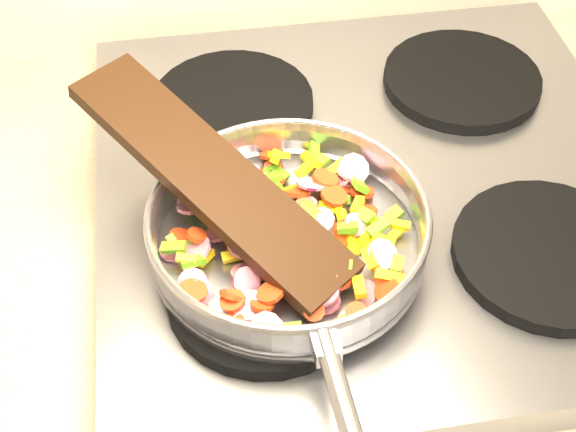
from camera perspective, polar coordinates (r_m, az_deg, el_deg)
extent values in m
cube|color=#939399|center=(0.89, 6.16, 1.86)|extent=(0.60, 0.60, 0.04)
cylinder|color=black|center=(0.76, -1.55, -5.29)|extent=(0.19, 0.19, 0.02)
cylinder|color=black|center=(0.83, 18.07, -2.57)|extent=(0.19, 0.19, 0.02)
cylinder|color=black|center=(0.95, -3.95, 8.01)|extent=(0.19, 0.19, 0.02)
cylinder|color=black|center=(1.01, 12.26, 9.45)|extent=(0.19, 0.19, 0.02)
cylinder|color=#9E9EA5|center=(0.78, 0.00, -2.09)|extent=(0.27, 0.27, 0.01)
torus|color=#9E9EA5|center=(0.76, 0.00, -0.84)|extent=(0.30, 0.30, 0.04)
torus|color=#9E9EA5|center=(0.74, 0.00, 0.21)|extent=(0.27, 0.27, 0.01)
cube|color=#9E9EA5|center=(0.67, 2.65, -9.18)|extent=(0.02, 0.03, 0.02)
cube|color=#56981A|center=(0.78, 6.61, -1.60)|extent=(0.02, 0.02, 0.01)
cube|color=#56981A|center=(0.79, -0.90, 1.08)|extent=(0.02, 0.03, 0.01)
cube|color=#56981A|center=(0.73, 1.63, -2.95)|extent=(0.02, 0.03, 0.01)
cylinder|color=#C71343|center=(0.73, -2.97, -4.67)|extent=(0.03, 0.03, 0.03)
cylinder|color=red|center=(0.72, -3.97, -5.65)|extent=(0.03, 0.03, 0.03)
cube|color=yellow|center=(0.76, -3.77, -2.79)|extent=(0.03, 0.01, 0.01)
cylinder|color=red|center=(0.81, 2.69, 2.69)|extent=(0.04, 0.04, 0.02)
cylinder|color=red|center=(0.80, -3.67, 1.39)|extent=(0.03, 0.03, 0.01)
cylinder|color=red|center=(0.82, 3.88, 2.38)|extent=(0.04, 0.04, 0.02)
cube|color=yellow|center=(0.79, 3.00, 0.59)|extent=(0.03, 0.02, 0.02)
cube|color=yellow|center=(0.83, 1.75, 4.02)|extent=(0.02, 0.03, 0.01)
cylinder|color=red|center=(0.73, 3.67, -4.38)|extent=(0.03, 0.03, 0.01)
cylinder|color=red|center=(0.78, -3.67, 0.00)|extent=(0.03, 0.03, 0.01)
cylinder|color=red|center=(0.76, 1.76, -2.03)|extent=(0.03, 0.03, 0.02)
cube|color=yellow|center=(0.78, 5.89, -0.66)|extent=(0.02, 0.02, 0.02)
cube|color=#56981A|center=(0.77, -2.32, 0.28)|extent=(0.01, 0.02, 0.01)
cube|color=yellow|center=(0.74, 5.84, -3.01)|extent=(0.02, 0.02, 0.01)
cylinder|color=red|center=(0.82, 2.27, 2.45)|extent=(0.03, 0.03, 0.01)
cylinder|color=#C71343|center=(0.82, 4.71, 3.37)|extent=(0.04, 0.03, 0.03)
cylinder|color=red|center=(0.83, -5.36, 2.29)|extent=(0.03, 0.03, 0.01)
cube|color=yellow|center=(0.77, 5.44, -2.20)|extent=(0.02, 0.02, 0.02)
cylinder|color=red|center=(0.84, -1.05, 3.45)|extent=(0.03, 0.03, 0.02)
cylinder|color=#C71343|center=(0.76, -6.66, -2.47)|extent=(0.04, 0.05, 0.03)
cube|color=yellow|center=(0.74, -7.26, -3.05)|extent=(0.02, 0.01, 0.01)
cylinder|color=#C71343|center=(0.78, -4.86, -1.09)|extent=(0.04, 0.04, 0.02)
cube|color=yellow|center=(0.75, -1.76, -2.09)|extent=(0.02, 0.03, 0.02)
cylinder|color=red|center=(0.75, 7.48, -3.94)|extent=(0.02, 0.03, 0.02)
cube|color=#56981A|center=(0.80, 3.81, 1.05)|extent=(0.02, 0.02, 0.01)
cylinder|color=#C71343|center=(0.69, -1.49, -7.97)|extent=(0.04, 0.04, 0.02)
cylinder|color=red|center=(0.71, -3.88, -7.48)|extent=(0.02, 0.02, 0.00)
cylinder|color=#C71343|center=(0.77, -8.31, -2.52)|extent=(0.03, 0.03, 0.01)
cylinder|color=red|center=(0.77, 2.05, -1.30)|extent=(0.03, 0.03, 0.02)
cube|color=yellow|center=(0.72, 7.23, -4.26)|extent=(0.03, 0.02, 0.01)
cylinder|color=red|center=(0.79, -4.29, 0.11)|extent=(0.04, 0.04, 0.02)
cylinder|color=red|center=(0.80, -1.58, 1.75)|extent=(0.03, 0.03, 0.03)
cube|color=#56981A|center=(0.80, -1.02, 1.65)|extent=(0.02, 0.02, 0.02)
cube|color=yellow|center=(0.78, 7.85, -0.60)|extent=(0.02, 0.02, 0.01)
cylinder|color=#C71343|center=(0.73, 1.72, -3.83)|extent=(0.04, 0.04, 0.03)
cube|color=yellow|center=(0.71, 4.32, -7.83)|extent=(0.02, 0.03, 0.01)
cylinder|color=#C71343|center=(0.78, -0.88, -1.10)|extent=(0.03, 0.03, 0.01)
cylinder|color=#C71343|center=(0.77, 4.83, -0.60)|extent=(0.03, 0.03, 0.02)
cylinder|color=red|center=(0.71, -1.25, -5.46)|extent=(0.04, 0.04, 0.02)
cube|color=yellow|center=(0.77, 1.01, 0.24)|extent=(0.02, 0.03, 0.02)
cylinder|color=#C71343|center=(0.74, -2.82, -4.07)|extent=(0.04, 0.04, 0.02)
cylinder|color=red|center=(0.82, -0.97, 2.30)|extent=(0.03, 0.03, 0.02)
cylinder|color=#C71343|center=(0.76, -3.37, -2.28)|extent=(0.03, 0.04, 0.02)
cylinder|color=#C71343|center=(0.79, -1.85, 0.88)|extent=(0.05, 0.04, 0.03)
cylinder|color=red|center=(0.77, 4.30, -1.78)|extent=(0.02, 0.03, 0.02)
cube|color=#56981A|center=(0.77, 1.57, 0.18)|extent=(0.03, 0.02, 0.02)
cylinder|color=red|center=(0.78, -7.70, -1.41)|extent=(0.02, 0.02, 0.01)
cylinder|color=#C71343|center=(0.79, 1.22, 0.57)|extent=(0.03, 0.04, 0.02)
cube|color=#56981A|center=(0.83, 2.30, 3.82)|extent=(0.02, 0.02, 0.01)
cylinder|color=red|center=(0.84, -1.34, 3.00)|extent=(0.04, 0.04, 0.01)
cube|color=#56981A|center=(0.83, -1.12, 3.24)|extent=(0.02, 0.02, 0.02)
cube|color=yellow|center=(0.83, -0.64, 4.37)|extent=(0.02, 0.02, 0.02)
cylinder|color=red|center=(0.76, -3.37, -0.97)|extent=(0.03, 0.03, 0.02)
cube|color=yellow|center=(0.80, -2.95, 0.78)|extent=(0.02, 0.02, 0.02)
cube|color=yellow|center=(0.85, 1.52, 3.92)|extent=(0.02, 0.02, 0.01)
cube|color=yellow|center=(0.78, 7.53, -1.38)|extent=(0.03, 0.02, 0.01)
cube|color=#56981A|center=(0.76, 4.35, -0.85)|extent=(0.01, 0.02, 0.01)
cylinder|color=red|center=(0.77, 1.18, 0.40)|extent=(0.03, 0.03, 0.02)
cube|color=yellow|center=(0.82, 3.43, 3.51)|extent=(0.02, 0.02, 0.01)
cube|color=yellow|center=(0.77, 4.55, -1.93)|extent=(0.01, 0.03, 0.02)
cylinder|color=#C71343|center=(0.79, -6.81, 1.21)|extent=(0.04, 0.03, 0.03)
cube|color=#56981A|center=(0.76, -6.47, -1.67)|extent=(0.02, 0.02, 0.01)
cylinder|color=#C71343|center=(0.73, -3.41, -5.96)|extent=(0.04, 0.04, 0.01)
cube|color=yellow|center=(0.79, -6.32, 1.28)|extent=(0.02, 0.03, 0.02)
cylinder|color=#C71343|center=(0.79, -7.06, 0.56)|extent=(0.03, 0.03, 0.01)
cylinder|color=red|center=(0.73, -6.79, -5.33)|extent=(0.03, 0.03, 0.01)
cylinder|color=#C71343|center=(0.80, -1.95, 0.67)|extent=(0.04, 0.04, 0.01)
cylinder|color=#C71343|center=(0.72, 1.35, -4.40)|extent=(0.04, 0.04, 0.01)
cube|color=yellow|center=(0.82, -4.82, 2.60)|extent=(0.02, 0.01, 0.02)
cylinder|color=#C71343|center=(0.72, 0.89, -5.30)|extent=(0.04, 0.05, 0.02)
cylinder|color=red|center=(0.76, 0.00, -1.56)|extent=(0.03, 0.03, 0.01)
cylinder|color=#C71343|center=(0.84, -3.86, 3.31)|extent=(0.03, 0.03, 0.02)
cube|color=#56981A|center=(0.81, -1.00, 2.08)|extent=(0.02, 0.02, 0.02)
cube|color=#56981A|center=(0.75, 3.37, -3.90)|extent=(0.02, 0.01, 0.02)
cylinder|color=red|center=(0.76, -6.50, -1.37)|extent=(0.03, 0.03, 0.01)
cube|color=#56981A|center=(0.76, 4.27, -0.83)|extent=(0.02, 0.02, 0.01)
cube|color=#56981A|center=(0.75, -8.14, -2.22)|extent=(0.03, 0.02, 0.01)
cylinder|color=red|center=(0.71, -1.85, -6.32)|extent=(0.03, 0.03, 0.01)
cylinder|color=red|center=(0.80, -3.31, 1.15)|extent=(0.03, 0.03, 0.00)
cube|color=#56981A|center=(0.71, 0.18, -8.14)|extent=(0.02, 0.02, 0.01)
cylinder|color=red|center=(0.81, -2.38, 1.84)|extent=(0.04, 0.04, 0.01)
cube|color=#56981A|center=(0.74, 7.78, -3.42)|extent=(0.02, 0.02, 0.01)
cylinder|color=#C71343|center=(0.82, 4.37, 3.07)|extent=(0.04, 0.04, 0.02)
cube|color=#56981A|center=(0.76, 0.63, -0.85)|extent=(0.02, 0.01, 0.01)
cylinder|color=#C71343|center=(0.84, -4.80, 2.75)|extent=(0.03, 0.03, 0.02)
cylinder|color=#C71343|center=(0.73, 1.42, -3.77)|extent=(0.04, 0.04, 0.03)
cylinder|color=red|center=(0.76, -0.88, -2.90)|extent=(0.03, 0.03, 0.02)
cylinder|color=#C71343|center=(0.80, 1.70, 2.30)|extent=(0.04, 0.04, 0.02)
cylinder|color=#C71343|center=(0.77, 2.41, -0.30)|extent=(0.04, 0.03, 0.02)
cube|color=#56981A|center=(0.73, 3.80, -3.58)|extent=(0.02, 0.02, 0.01)
cylinder|color=#C71343|center=(0.79, -5.72, 0.71)|extent=(0.03, 0.03, 0.03)
cube|color=yellow|center=(0.79, 1.43, 0.12)|extent=(0.02, 0.02, 0.02)
cylinder|color=#C71343|center=(0.71, -2.82, -6.37)|extent=(0.04, 0.04, 0.01)
cylinder|color=red|center=(0.74, 6.64, -4.73)|extent=(0.03, 0.03, 0.03)
cube|color=yellow|center=(0.82, -3.90, 3.42)|extent=(0.02, 0.02, 0.02)
cube|color=yellow|center=(0.81, 0.15, 1.87)|extent=(0.02, 0.02, 0.02)
cube|color=yellow|center=(0.83, -0.89, 4.26)|extent=(0.02, 0.03, 0.02)
cube|color=#56981A|center=(0.84, 1.87, 4.65)|extent=(0.02, 0.02, 0.01)
cylinder|color=red|center=(0.71, 1.85, -6.77)|extent=(0.03, 0.03, 0.01)
cube|color=#56981A|center=(0.78, 5.47, 0.02)|extent=(0.02, 0.02, 0.01)
cylinder|color=#C71343|center=(0.74, 5.45, -5.57)|extent=(0.03, 0.04, 0.03)
cube|color=#56981A|center=(0.74, -6.81, -3.22)|extent=(0.03, 0.02, 0.01)
cylinder|color=#C71343|center=(0.80, 1.20, 0.47)|extent=(0.05, 0.04, 0.04)
cylinder|color=#C71343|center=(0.73, -1.33, -3.27)|extent=(0.04, 0.03, 0.03)
cube|color=yellow|center=(0.76, -8.12, -1.96)|extent=(0.02, 0.02, 0.02)
cube|color=#56981A|center=(0.79, 0.13, 0.30)|extent=(0.02, 0.02, 0.02)
cube|color=yellow|center=(0.81, 1.16, 3.32)|extent=(0.02, 0.02, 0.02)
cube|color=yellow|center=(0.83, 3.14, 2.88)|extent=(0.02, 0.03, 0.02)
cylinder|color=red|center=(0.77, 4.05, -1.19)|extent=(0.03, 0.03, 0.03)
cube|color=yellow|center=(0.78, 5.84, -0.47)|extent=(0.02, 0.02, 0.02)
cube|color=yellow|center=(0.78, 3.98, -0.43)|extent=(0.01, 0.03, 0.02)
cube|color=yellow|center=(0.76, 3.90, -2.54)|extent=(0.02, 0.03, 0.01)
cube|color=#56981A|center=(0.80, -6.95, 0.85)|extent=(0.02, 0.02, 0.02)
cylinder|color=#C71343|center=(0.71, -2.93, -7.76)|extent=(0.04, 0.04, 0.02)
cube|color=yellow|center=(0.79, -1.63, 0.25)|extent=(0.02, 0.01, 0.01)
cylinder|color=red|center=(0.78, -5.96, 0.56)|extent=(0.03, 0.03, 0.02)
cube|color=yellow|center=(0.77, -4.12, -1.12)|extent=(0.03, 0.03, 0.01)
cube|color=yellow|center=(0.77, 5.48, -1.54)|extent=(0.03, 0.01, 0.02)
cube|color=yellow|center=(0.76, 0.33, -1.92)|extent=(0.01, 0.03, 0.02)
cylinder|color=red|center=(0.85, -1.15, 4.43)|extent=(0.03, 0.03, 0.02)
cylinder|color=#C71343|center=(0.82, 3.85, 2.63)|extent=(0.03, 0.04, 0.03)
cube|color=yellow|center=(0.77, 1.80, 0.39)|extent=(0.02, 0.02, 0.01)
cube|color=#56981A|center=(0.83, -0.60, 3.03)|extent=(0.02, 0.02, 0.01)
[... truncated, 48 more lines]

